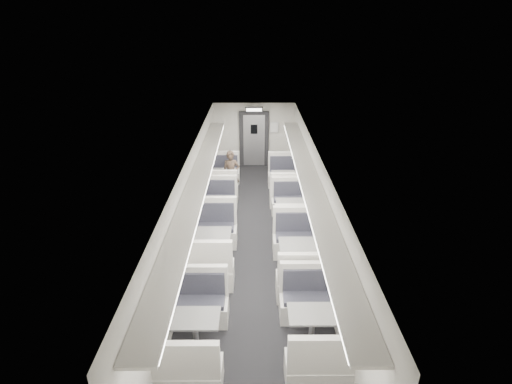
{
  "coord_description": "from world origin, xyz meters",
  "views": [
    {
      "loc": [
        0.01,
        -8.6,
        5.36
      ],
      "look_at": [
        0.05,
        0.64,
        1.23
      ],
      "focal_mm": 28.0,
      "sensor_mm": 36.0,
      "label": 1
    }
  ],
  "objects_px": {
    "booth_left_b": "(218,211)",
    "booth_left_d": "(196,334)",
    "booth_right_c": "(299,258)",
    "passenger": "(231,174)",
    "booth_right_d": "(312,329)",
    "booth_right_b": "(290,213)",
    "booth_left_c": "(211,248)",
    "booth_left_a": "(224,180)",
    "vestibule_door": "(254,139)",
    "exit_sign": "(254,109)",
    "booth_right_a": "(285,184)"
  },
  "relations": [
    {
      "from": "booth_left_a",
      "to": "passenger",
      "type": "relative_size",
      "value": 1.33
    },
    {
      "from": "booth_right_c",
      "to": "vestibule_door",
      "type": "xyz_separation_m",
      "value": [
        -1.0,
        7.04,
        0.65
      ]
    },
    {
      "from": "vestibule_door",
      "to": "booth_right_b",
      "type": "bearing_deg",
      "value": -78.08
    },
    {
      "from": "booth_left_b",
      "to": "booth_left_c",
      "type": "height_order",
      "value": "booth_left_c"
    },
    {
      "from": "booth_left_d",
      "to": "booth_right_c",
      "type": "relative_size",
      "value": 0.94
    },
    {
      "from": "booth_right_a",
      "to": "booth_right_d",
      "type": "xyz_separation_m",
      "value": [
        0.0,
        -6.46,
        -0.01
      ]
    },
    {
      "from": "booth_right_b",
      "to": "exit_sign",
      "type": "bearing_deg",
      "value": 103.25
    },
    {
      "from": "booth_right_b",
      "to": "passenger",
      "type": "bearing_deg",
      "value": 131.59
    },
    {
      "from": "booth_left_d",
      "to": "vestibule_door",
      "type": "bearing_deg",
      "value": 83.86
    },
    {
      "from": "booth_left_a",
      "to": "booth_right_d",
      "type": "bearing_deg",
      "value": -73.66
    },
    {
      "from": "booth_right_d",
      "to": "booth_right_a",
      "type": "bearing_deg",
      "value": 90.0
    },
    {
      "from": "exit_sign",
      "to": "booth_left_a",
      "type": "bearing_deg",
      "value": -117.89
    },
    {
      "from": "booth_left_c",
      "to": "booth_right_a",
      "type": "bearing_deg",
      "value": 62.66
    },
    {
      "from": "booth_right_a",
      "to": "exit_sign",
      "type": "distance_m",
      "value": 3.11
    },
    {
      "from": "booth_left_d",
      "to": "exit_sign",
      "type": "relative_size",
      "value": 3.32
    },
    {
      "from": "booth_left_a",
      "to": "vestibule_door",
      "type": "xyz_separation_m",
      "value": [
        1.0,
        2.38,
        0.69
      ]
    },
    {
      "from": "booth_left_c",
      "to": "booth_right_c",
      "type": "bearing_deg",
      "value": -12.05
    },
    {
      "from": "booth_left_a",
      "to": "vestibule_door",
      "type": "distance_m",
      "value": 2.67
    },
    {
      "from": "exit_sign",
      "to": "booth_right_b",
      "type": "bearing_deg",
      "value": -76.75
    },
    {
      "from": "booth_right_a",
      "to": "booth_right_c",
      "type": "bearing_deg",
      "value": -90.0
    },
    {
      "from": "booth_left_c",
      "to": "booth_left_a",
      "type": "bearing_deg",
      "value": 90.0
    },
    {
      "from": "booth_left_c",
      "to": "passenger",
      "type": "bearing_deg",
      "value": 85.9
    },
    {
      "from": "booth_left_a",
      "to": "booth_left_b",
      "type": "distance_m",
      "value": 2.25
    },
    {
      "from": "booth_right_b",
      "to": "booth_right_c",
      "type": "xyz_separation_m",
      "value": [
        0.0,
        -2.3,
        0.04
      ]
    },
    {
      "from": "booth_right_b",
      "to": "vestibule_door",
      "type": "distance_m",
      "value": 4.89
    },
    {
      "from": "booth_left_b",
      "to": "booth_left_d",
      "type": "height_order",
      "value": "booth_left_d"
    },
    {
      "from": "booth_left_b",
      "to": "booth_right_c",
      "type": "height_order",
      "value": "booth_right_c"
    },
    {
      "from": "booth_left_b",
      "to": "booth_right_c",
      "type": "bearing_deg",
      "value": -50.23
    },
    {
      "from": "booth_left_b",
      "to": "vestibule_door",
      "type": "xyz_separation_m",
      "value": [
        1.0,
        4.63,
        0.68
      ]
    },
    {
      "from": "vestibule_door",
      "to": "exit_sign",
      "type": "xyz_separation_m",
      "value": [
        0.0,
        -0.49,
        1.24
      ]
    },
    {
      "from": "booth_right_a",
      "to": "booth_left_a",
      "type": "bearing_deg",
      "value": 169.7
    },
    {
      "from": "booth_right_a",
      "to": "booth_right_b",
      "type": "relative_size",
      "value": 1.07
    },
    {
      "from": "exit_sign",
      "to": "vestibule_door",
      "type": "bearing_deg",
      "value": 90.0
    },
    {
      "from": "booth_left_a",
      "to": "booth_right_a",
      "type": "distance_m",
      "value": 2.03
    },
    {
      "from": "booth_right_b",
      "to": "booth_left_c",
      "type": "bearing_deg",
      "value": -136.87
    },
    {
      "from": "vestibule_door",
      "to": "exit_sign",
      "type": "bearing_deg",
      "value": -90.0
    },
    {
      "from": "booth_right_d",
      "to": "vestibule_door",
      "type": "height_order",
      "value": "vestibule_door"
    },
    {
      "from": "booth_left_a",
      "to": "booth_left_b",
      "type": "bearing_deg",
      "value": -90.0
    },
    {
      "from": "booth_right_a",
      "to": "booth_right_d",
      "type": "distance_m",
      "value": 6.46
    },
    {
      "from": "booth_right_b",
      "to": "booth_right_a",
      "type": "bearing_deg",
      "value": 90.0
    },
    {
      "from": "booth_left_a",
      "to": "booth_right_a",
      "type": "bearing_deg",
      "value": -10.3
    },
    {
      "from": "booth_left_a",
      "to": "booth_right_b",
      "type": "relative_size",
      "value": 1.0
    },
    {
      "from": "booth_right_a",
      "to": "passenger",
      "type": "bearing_deg",
      "value": -178.38
    },
    {
      "from": "booth_left_d",
      "to": "booth_right_c",
      "type": "height_order",
      "value": "booth_right_c"
    },
    {
      "from": "booth_right_d",
      "to": "passenger",
      "type": "xyz_separation_m",
      "value": [
        -1.73,
        6.41,
        0.37
      ]
    },
    {
      "from": "booth_right_c",
      "to": "passenger",
      "type": "height_order",
      "value": "passenger"
    },
    {
      "from": "booth_left_b",
      "to": "booth_left_d",
      "type": "xyz_separation_m",
      "value": [
        0.0,
        -4.66,
        0.01
      ]
    },
    {
      "from": "booth_right_b",
      "to": "booth_right_c",
      "type": "height_order",
      "value": "booth_right_c"
    },
    {
      "from": "passenger",
      "to": "exit_sign",
      "type": "height_order",
      "value": "exit_sign"
    },
    {
      "from": "booth_right_c",
      "to": "vestibule_door",
      "type": "height_order",
      "value": "vestibule_door"
    }
  ]
}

